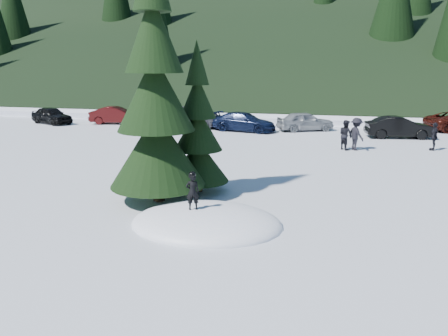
% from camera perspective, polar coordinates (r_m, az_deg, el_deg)
% --- Properties ---
extents(ground, '(200.00, 200.00, 0.00)m').
position_cam_1_polar(ground, '(12.86, -2.29, -7.33)').
color(ground, white).
rests_on(ground, ground).
extents(snow_mound, '(4.48, 3.52, 0.96)m').
position_cam_1_polar(snow_mound, '(12.86, -2.29, -7.33)').
color(snow_mound, white).
rests_on(snow_mound, ground).
extents(forest_hillside, '(200.00, 60.00, 25.00)m').
position_cam_1_polar(forest_hillside, '(66.13, 11.22, 20.11)').
color(forest_hillside, black).
rests_on(forest_hillside, ground).
extents(spruce_tall, '(3.20, 3.20, 8.60)m').
position_cam_1_polar(spruce_tall, '(14.50, -8.93, 8.38)').
color(spruce_tall, black).
rests_on(spruce_tall, ground).
extents(spruce_short, '(2.20, 2.20, 5.37)m').
position_cam_1_polar(spruce_short, '(15.63, -3.42, 4.38)').
color(spruce_short, black).
rests_on(spruce_short, ground).
extents(child_skier, '(0.44, 0.35, 1.05)m').
position_cam_1_polar(child_skier, '(12.50, -4.12, -3.11)').
color(child_skier, black).
rests_on(child_skier, snow_mound).
extents(adult_0, '(0.97, 1.00, 1.63)m').
position_cam_1_polar(adult_0, '(24.62, 15.59, 4.20)').
color(adult_0, black).
rests_on(adult_0, ground).
extents(adult_1, '(0.59, 0.95, 1.51)m').
position_cam_1_polar(adult_1, '(26.12, 25.76, 3.73)').
color(adult_1, black).
rests_on(adult_1, ground).
extents(adult_2, '(1.16, 1.31, 1.76)m').
position_cam_1_polar(adult_2, '(24.61, 16.88, 4.27)').
color(adult_2, black).
rests_on(adult_2, ground).
extents(car_0, '(4.12, 2.93, 1.30)m').
position_cam_1_polar(car_0, '(36.75, -21.60, 6.41)').
color(car_0, black).
rests_on(car_0, ground).
extents(car_1, '(4.24, 2.19, 1.33)m').
position_cam_1_polar(car_1, '(35.17, -13.85, 6.71)').
color(car_1, '#390A0A').
rests_on(car_1, ground).
extents(car_2, '(5.48, 2.60, 1.51)m').
position_cam_1_polar(car_2, '(32.52, -4.82, 6.68)').
color(car_2, '#55575E').
rests_on(car_2, ground).
extents(car_3, '(4.74, 2.68, 1.30)m').
position_cam_1_polar(car_3, '(30.40, 2.64, 6.04)').
color(car_3, black).
rests_on(car_3, ground).
extents(car_4, '(4.21, 3.08, 1.33)m').
position_cam_1_polar(car_4, '(31.08, 10.55, 6.03)').
color(car_4, gray).
rests_on(car_4, ground).
extents(car_5, '(4.26, 2.00, 1.35)m').
position_cam_1_polar(car_5, '(29.66, 21.93, 4.95)').
color(car_5, black).
rests_on(car_5, ground).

